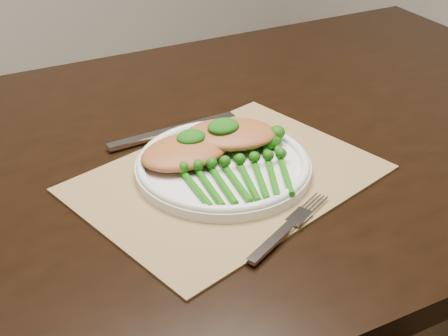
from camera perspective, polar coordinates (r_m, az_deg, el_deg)
dining_table at (r=1.25m, az=-2.16°, el=-13.16°), size 1.71×1.11×0.75m
placemat at (r=0.93m, az=0.37°, el=-0.95°), size 0.47×0.37×0.00m
dinner_plate at (r=0.94m, az=-0.08°, el=0.28°), size 0.27×0.27×0.02m
knife at (r=1.05m, az=-5.79°, el=3.15°), size 0.23×0.04×0.01m
fork at (r=0.84m, az=6.38°, el=-4.94°), size 0.18×0.07×0.01m
chicken_fillet_left at (r=0.94m, az=-3.58°, el=1.55°), size 0.14×0.10×0.03m
chicken_fillet_right at (r=0.97m, az=0.63°, el=3.14°), size 0.17×0.16×0.03m
pesto_dollop_left at (r=0.95m, az=-3.03°, el=2.85°), size 0.05×0.04×0.02m
pesto_dollop_right at (r=0.96m, az=-0.07°, el=3.82°), size 0.05×0.04×0.02m
broccolini_bundle at (r=0.90m, az=1.21°, el=-0.51°), size 0.22×0.23×0.04m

